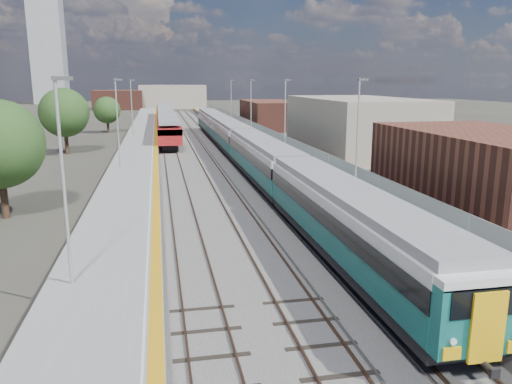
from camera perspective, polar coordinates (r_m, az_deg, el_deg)
name	(u,v)px	position (r m, az deg, el deg)	size (l,w,h in m)	color
ground	(216,151)	(61.24, -4.61, 4.74)	(320.00, 320.00, 0.00)	#47443A
ballast_bed	(196,148)	(63.49, -6.89, 4.99)	(10.50, 155.00, 0.06)	#565451
tracks	(199,146)	(65.19, -6.48, 5.27)	(8.96, 160.00, 0.17)	#4C3323
platform_right	(254,143)	(64.40, -0.18, 5.65)	(4.70, 155.00, 8.52)	slate
platform_left	(140,146)	(63.29, -13.07, 5.18)	(4.30, 155.00, 8.52)	slate
buildings	(115,72)	(149.32, -15.85, 13.05)	(72.00, 185.50, 40.00)	brown
green_train	(243,144)	(50.33, -1.49, 5.53)	(2.77, 77.05, 3.04)	black
red_train	(166,118)	(86.83, -10.30, 8.30)	(2.85, 57.80, 3.60)	black
tree_b	(64,113)	(61.73, -21.08, 8.46)	(5.58, 5.58, 7.57)	#382619
tree_c	(107,110)	(85.31, -16.67, 8.95)	(4.31, 4.31, 5.85)	#382619
tree_d	(355,115)	(73.75, 11.21, 8.67)	(4.20, 4.20, 5.69)	#382619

